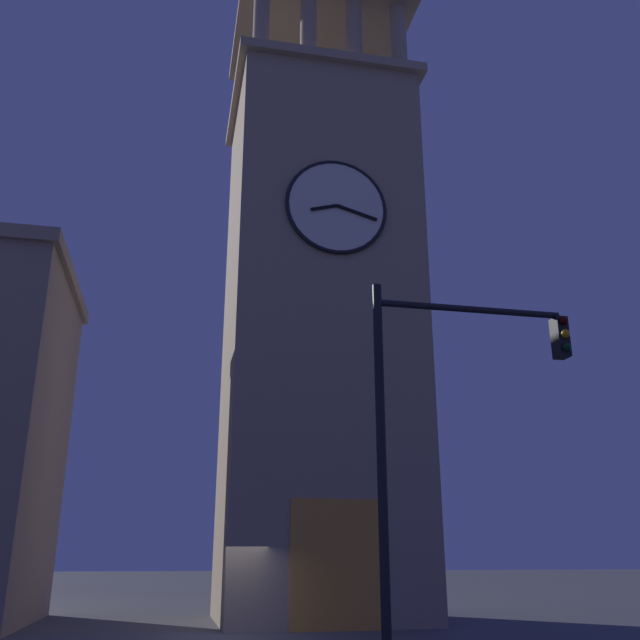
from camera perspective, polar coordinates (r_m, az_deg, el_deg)
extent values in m
plane|color=#4C4C51|center=(22.33, -7.54, -24.27)|extent=(200.00, 200.00, 0.00)
cube|color=gray|center=(28.29, -0.17, -1.28)|extent=(7.21, 6.81, 21.40)
cube|color=gray|center=(33.24, -0.15, 16.95)|extent=(7.81, 7.41, 0.40)
cylinder|color=gray|center=(32.96, 6.43, 21.78)|extent=(0.70, 0.70, 3.52)
cylinder|color=gray|center=(32.50, 2.80, 22.35)|extent=(0.70, 0.70, 3.52)
cylinder|color=gray|center=(32.16, -0.95, 22.85)|extent=(0.70, 0.70, 3.52)
cylinder|color=gray|center=(31.95, -4.79, 23.27)|extent=(0.70, 0.70, 3.52)
cylinder|color=gray|center=(37.18, 3.67, 16.34)|extent=(0.70, 0.70, 3.52)
cylinder|color=gray|center=(36.78, 0.52, 16.74)|extent=(0.70, 0.70, 3.52)
cylinder|color=gray|center=(36.48, -2.70, 17.10)|extent=(0.70, 0.70, 3.52)
cylinder|color=gray|center=(36.29, -5.97, 17.41)|extent=(0.70, 0.70, 3.52)
cube|color=gray|center=(35.67, -0.15, 22.06)|extent=(7.81, 7.41, 0.40)
cylinder|color=black|center=(36.63, -0.15, 23.77)|extent=(0.12, 0.12, 2.50)
cylinder|color=silver|center=(26.73, 1.35, 9.23)|extent=(3.78, 0.12, 3.78)
torus|color=black|center=(26.72, 1.36, 9.25)|extent=(3.94, 0.16, 3.94)
cube|color=black|center=(26.48, 0.33, 9.18)|extent=(1.04, 0.06, 0.39)
cube|color=black|center=(26.71, 3.04, 8.75)|extent=(1.58, 0.06, 0.55)
cube|color=orange|center=(23.71, 1.54, -19.24)|extent=(3.20, 0.24, 4.00)
cylinder|color=black|center=(11.47, 5.10, -12.92)|extent=(0.16, 0.16, 6.70)
cylinder|color=black|center=(12.73, 12.14, 0.86)|extent=(3.44, 0.12, 0.12)
cube|color=black|center=(13.38, 19.03, -1.39)|extent=(0.22, 0.30, 0.75)
sphere|color=#360505|center=(13.31, 19.29, -0.03)|extent=(0.16, 0.16, 0.16)
sphere|color=orange|center=(13.24, 19.40, -1.06)|extent=(0.16, 0.16, 0.16)
sphere|color=#063316|center=(13.17, 19.52, -2.09)|extent=(0.16, 0.16, 0.16)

